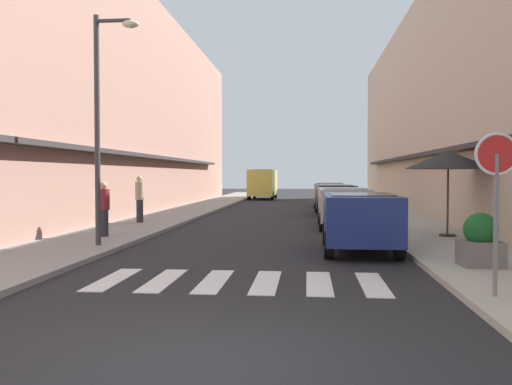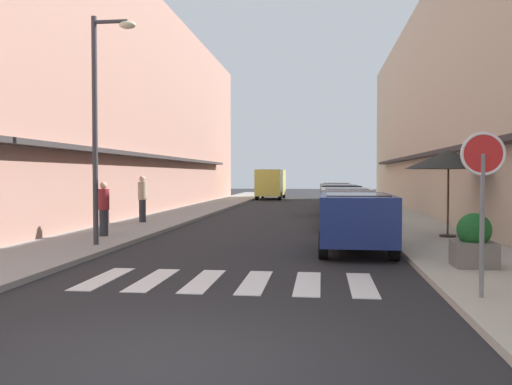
# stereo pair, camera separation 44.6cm
# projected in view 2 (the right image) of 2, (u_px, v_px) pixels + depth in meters

# --- Properties ---
(ground_plane) EXTENTS (103.78, 103.78, 0.00)m
(ground_plane) POSITION_uv_depth(u_px,v_px,m) (284.00, 218.00, 24.22)
(ground_plane) COLOR #232326
(sidewalk_left) EXTENTS (2.79, 66.04, 0.12)m
(sidewalk_left) POSITION_uv_depth(u_px,v_px,m) (175.00, 216.00, 24.81)
(sidewalk_left) COLOR gray
(sidewalk_left) RESTS_ON ground_plane
(sidewalk_right) EXTENTS (2.79, 66.04, 0.12)m
(sidewalk_right) POSITION_uv_depth(u_px,v_px,m) (398.00, 218.00, 23.62)
(sidewalk_right) COLOR #ADA899
(sidewalk_right) RESTS_ON ground_plane
(building_row_left) EXTENTS (5.50, 44.46, 10.81)m
(building_row_left) POSITION_uv_depth(u_px,v_px,m) (104.00, 104.00, 26.45)
(building_row_left) COLOR #A87A6B
(building_row_left) RESTS_ON ground_plane
(building_row_right) EXTENTS (5.50, 44.46, 10.45)m
(building_row_right) POSITION_uv_depth(u_px,v_px,m) (484.00, 102.00, 24.33)
(building_row_right) COLOR #C6B299
(building_row_right) RESTS_ON ground_plane
(crosswalk) EXTENTS (5.20, 2.20, 0.01)m
(crosswalk) POSITION_uv_depth(u_px,v_px,m) (229.00, 282.00, 9.86)
(crosswalk) COLOR silver
(crosswalk) RESTS_ON ground_plane
(parked_car_near) EXTENTS (1.85, 3.95, 1.47)m
(parked_car_near) POSITION_uv_depth(u_px,v_px,m) (356.00, 216.00, 13.62)
(parked_car_near) COLOR navy
(parked_car_near) RESTS_ON ground_plane
(parked_car_mid) EXTENTS (1.82, 4.22, 1.47)m
(parked_car_mid) POSITION_uv_depth(u_px,v_px,m) (345.00, 203.00, 19.82)
(parked_car_mid) COLOR silver
(parked_car_mid) RESTS_ON ground_plane
(parked_car_far) EXTENTS (1.88, 4.44, 1.47)m
(parked_car_far) POSITION_uv_depth(u_px,v_px,m) (339.00, 196.00, 26.17)
(parked_car_far) COLOR black
(parked_car_far) RESTS_ON ground_plane
(parked_car_distant) EXTENTS (1.92, 4.40, 1.47)m
(parked_car_distant) POSITION_uv_depth(u_px,v_px,m) (336.00, 192.00, 32.53)
(parked_car_distant) COLOR silver
(parked_car_distant) RESTS_ON ground_plane
(delivery_van) EXTENTS (2.07, 5.43, 2.37)m
(delivery_van) POSITION_uv_depth(u_px,v_px,m) (271.00, 182.00, 43.59)
(delivery_van) COLOR #D8CC4C
(delivery_van) RESTS_ON ground_plane
(round_street_sign) EXTENTS (0.65, 0.07, 2.46)m
(round_street_sign) POSITION_uv_depth(u_px,v_px,m) (483.00, 171.00, 8.01)
(round_street_sign) COLOR slate
(round_street_sign) RESTS_ON sidewalk_right
(street_lamp) EXTENTS (1.19, 0.28, 5.92)m
(street_lamp) POSITION_uv_depth(u_px,v_px,m) (101.00, 107.00, 14.07)
(street_lamp) COLOR #38383D
(street_lamp) RESTS_ON sidewalk_left
(cafe_umbrella) EXTENTS (2.53, 2.53, 2.55)m
(cafe_umbrella) POSITION_uv_depth(u_px,v_px,m) (448.00, 160.00, 15.94)
(cafe_umbrella) COLOR #262626
(cafe_umbrella) RESTS_ON sidewalk_right
(planter_corner) EXTENTS (0.79, 0.79, 1.07)m
(planter_corner) POSITION_uv_depth(u_px,v_px,m) (474.00, 242.00, 10.77)
(planter_corner) COLOR slate
(planter_corner) RESTS_ON sidewalk_right
(pedestrian_walking_near) EXTENTS (0.34, 0.34, 1.62)m
(pedestrian_walking_near) POSITION_uv_depth(u_px,v_px,m) (104.00, 208.00, 16.19)
(pedestrian_walking_near) COLOR #282B33
(pedestrian_walking_near) RESTS_ON sidewalk_left
(pedestrian_walking_far) EXTENTS (0.34, 0.34, 1.79)m
(pedestrian_walking_far) POSITION_uv_depth(u_px,v_px,m) (142.00, 198.00, 20.94)
(pedestrian_walking_far) COLOR #282B33
(pedestrian_walking_far) RESTS_ON sidewalk_left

